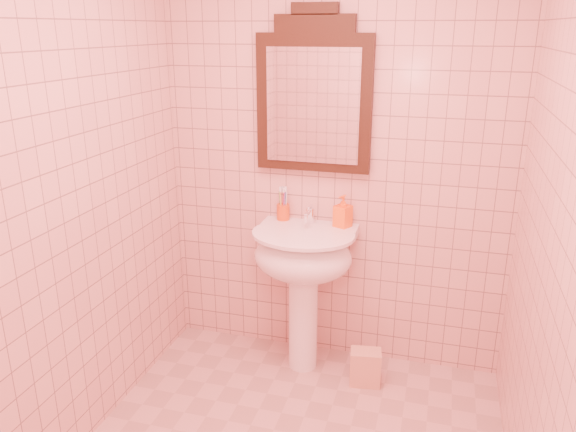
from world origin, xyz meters
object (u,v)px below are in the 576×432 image
(mirror, at_px, (314,96))
(soap_dispenser, at_px, (343,211))
(toothbrush_cup, at_px, (283,212))
(towel, at_px, (365,367))
(pedestal_sink, at_px, (303,265))

(mirror, height_order, soap_dispenser, mirror)
(mirror, xyz_separation_m, toothbrush_cup, (-0.17, -0.02, -0.68))
(toothbrush_cup, height_order, soap_dispenser, soap_dispenser)
(soap_dispenser, height_order, towel, soap_dispenser)
(mirror, bearing_deg, toothbrush_cup, -172.21)
(toothbrush_cup, bearing_deg, soap_dispenser, -3.69)
(pedestal_sink, xyz_separation_m, towel, (0.39, -0.07, -0.56))
(soap_dispenser, bearing_deg, mirror, -169.41)
(pedestal_sink, xyz_separation_m, toothbrush_cup, (-0.17, 0.18, 0.25))
(toothbrush_cup, relative_size, towel, 0.84)
(toothbrush_cup, bearing_deg, mirror, 7.79)
(mirror, relative_size, towel, 4.28)
(mirror, distance_m, towel, 1.56)
(soap_dispenser, bearing_deg, toothbrush_cup, -159.44)
(mirror, bearing_deg, pedestal_sink, -90.00)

